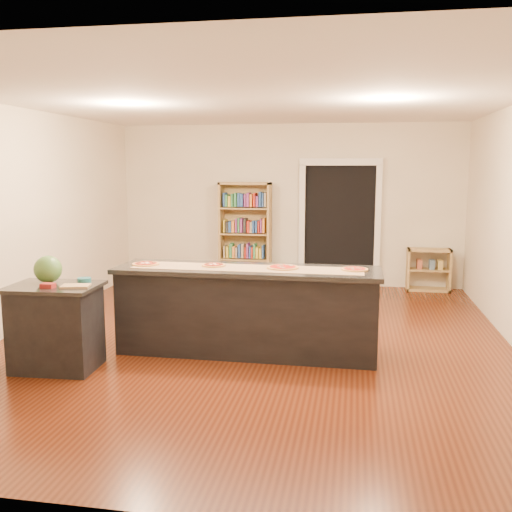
% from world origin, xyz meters
% --- Properties ---
extents(room, '(6.00, 7.00, 2.80)m').
position_xyz_m(room, '(0.00, 0.00, 1.40)').
color(room, beige).
rests_on(room, ground).
extents(doorway, '(1.40, 0.09, 2.21)m').
position_xyz_m(doorway, '(0.90, 3.46, 1.20)').
color(doorway, black).
rests_on(doorway, room).
extents(kitchen_island, '(2.92, 0.79, 0.96)m').
position_xyz_m(kitchen_island, '(0.01, -0.42, 0.49)').
color(kitchen_island, black).
rests_on(kitchen_island, ground).
extents(side_counter, '(0.89, 0.65, 0.88)m').
position_xyz_m(side_counter, '(-1.82, -1.28, 0.44)').
color(side_counter, black).
rests_on(side_counter, ground).
extents(bookshelf, '(0.90, 0.32, 1.80)m').
position_xyz_m(bookshelf, '(-0.74, 3.29, 0.90)').
color(bookshelf, tan).
rests_on(bookshelf, ground).
extents(low_shelf, '(0.71, 0.31, 0.71)m').
position_xyz_m(low_shelf, '(2.40, 3.30, 0.36)').
color(low_shelf, tan).
rests_on(low_shelf, ground).
extents(waste_bin, '(0.27, 0.27, 0.39)m').
position_xyz_m(waste_bin, '(-0.10, 3.22, 0.19)').
color(waste_bin, teal).
rests_on(waste_bin, ground).
extents(kraft_paper, '(2.54, 0.47, 0.00)m').
position_xyz_m(kraft_paper, '(0.01, -0.44, 0.97)').
color(kraft_paper, '#9C7851').
rests_on(kraft_paper, kitchen_island).
extents(watermelon, '(0.28, 0.28, 0.28)m').
position_xyz_m(watermelon, '(-1.93, -1.17, 1.02)').
color(watermelon, '#144214').
rests_on(watermelon, side_counter).
extents(cutting_board, '(0.31, 0.24, 0.02)m').
position_xyz_m(cutting_board, '(-1.56, -1.32, 0.89)').
color(cutting_board, tan).
rests_on(cutting_board, side_counter).
extents(package_red, '(0.13, 0.10, 0.05)m').
position_xyz_m(package_red, '(-1.80, -1.42, 0.90)').
color(package_red, maroon).
rests_on(package_red, side_counter).
extents(package_teal, '(0.14, 0.14, 0.05)m').
position_xyz_m(package_teal, '(-1.56, -1.12, 0.91)').
color(package_teal, '#195966').
rests_on(package_teal, side_counter).
extents(pizza_a, '(0.30, 0.30, 0.02)m').
position_xyz_m(pizza_a, '(-1.16, -0.44, 0.98)').
color(pizza_a, tan).
rests_on(pizza_a, kitchen_island).
extents(pizza_b, '(0.28, 0.28, 0.02)m').
position_xyz_m(pizza_b, '(-0.38, -0.39, 0.98)').
color(pizza_b, tan).
rests_on(pizza_b, kitchen_island).
extents(pizza_c, '(0.33, 0.33, 0.02)m').
position_xyz_m(pizza_c, '(0.40, -0.39, 0.98)').
color(pizza_c, tan).
rests_on(pizza_c, kitchen_island).
extents(pizza_d, '(0.27, 0.27, 0.02)m').
position_xyz_m(pizza_d, '(1.18, -0.38, 0.98)').
color(pizza_d, tan).
rests_on(pizza_d, kitchen_island).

